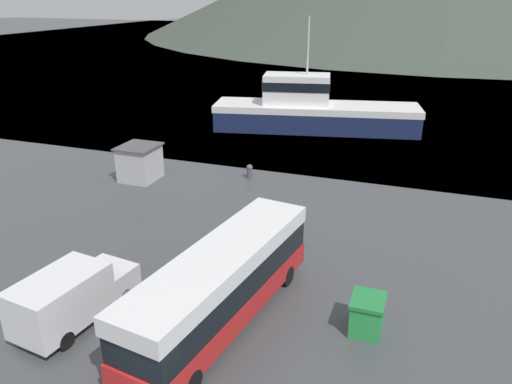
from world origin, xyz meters
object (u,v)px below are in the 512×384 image
at_px(delivery_van, 71,295).
at_px(storage_bin, 367,315).
at_px(fishing_boat, 312,110).
at_px(tour_bus, 222,283).
at_px(dock_kiosk, 140,162).

relative_size(delivery_van, storage_bin, 3.60).
relative_size(delivery_van, fishing_boat, 0.28).
bearing_deg(delivery_van, tour_bus, 26.71).
height_order(fishing_boat, dock_kiosk, fishing_boat).
distance_m(tour_bus, delivery_van, 5.96).
relative_size(tour_bus, fishing_boat, 0.55).
bearing_deg(delivery_van, storage_bin, 24.12).
height_order(tour_bus, delivery_van, tour_bus).
distance_m(fishing_boat, dock_kiosk, 19.00).
bearing_deg(storage_bin, fishing_boat, 108.08).
xyz_separation_m(tour_bus, delivery_van, (-5.59, -1.98, -0.60)).
height_order(delivery_van, fishing_boat, fishing_boat).
relative_size(delivery_van, dock_kiosk, 1.99).
relative_size(tour_bus, delivery_van, 1.99).
distance_m(tour_bus, fishing_boat, 30.52).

